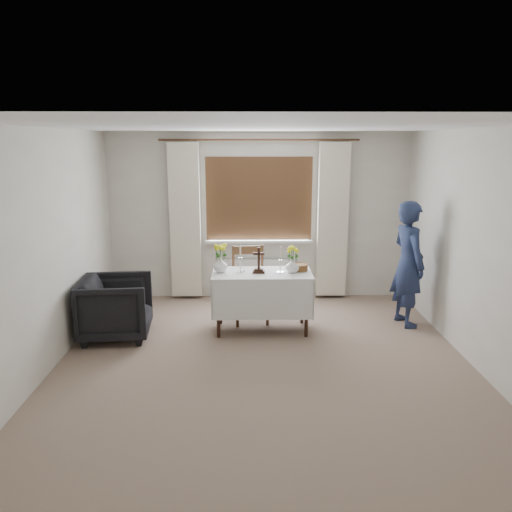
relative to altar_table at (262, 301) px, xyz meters
The scene contains 12 objects.
ground 1.12m from the altar_table, 90.38° to the right, with size 5.00×5.00×0.00m, color gray.
altar_table is the anchor object (origin of this frame).
wooden_chair 0.39m from the altar_table, 113.60° to the left, with size 0.46×0.46×1.00m, color #502A1B, non-canonical shape.
armchair 1.80m from the altar_table, behind, with size 0.81×0.83×0.76m, color black.
person 1.95m from the altar_table, ahead, with size 0.60×0.39×1.63m, color navy.
radiator 1.36m from the altar_table, 90.30° to the left, with size 1.10×0.10×0.60m, color silver.
wooden_cross 0.54m from the altar_table, 158.68° to the right, with size 0.15×0.11×0.32m, color black, non-canonical shape.
candlestick_left 0.63m from the altar_table, behind, with size 0.11×0.11×0.39m, color white, non-canonical shape.
candlestick_right 0.59m from the altar_table, ahead, with size 0.10×0.10×0.33m, color white, non-canonical shape.
flower_vase_left 0.70m from the altar_table, behind, with size 0.18×0.18×0.19m, color white.
flower_vase_right 0.60m from the altar_table, ahead, with size 0.17×0.17×0.18m, color white.
wicker_basket 0.64m from the altar_table, 10.89° to the left, with size 0.22×0.22×0.08m, color brown.
Camera 1 is at (-0.17, -4.96, 2.37)m, focal length 35.00 mm.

